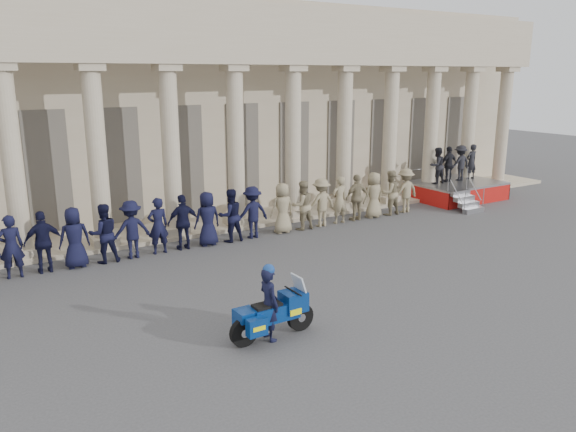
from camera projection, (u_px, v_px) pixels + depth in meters
The scene contains 6 objects.
ground at pixel (328, 302), 15.08m from camera, with size 90.00×90.00×0.00m, color #3D3D40.
building at pixel (146, 105), 26.14m from camera, with size 40.00×12.50×9.00m.
officer_rank at pixel (200, 220), 19.72m from camera, with size 21.23×0.74×1.95m.
reviewing_stand at pixel (455, 172), 27.12m from camera, with size 4.21×4.05×2.58m.
motorcycle at pixel (274, 313), 12.93m from camera, with size 2.20×0.90×1.41m.
rider at pixel (269, 302), 12.79m from camera, with size 0.43×0.64×1.83m.
Camera 1 is at (-8.26, -11.40, 5.97)m, focal length 35.00 mm.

